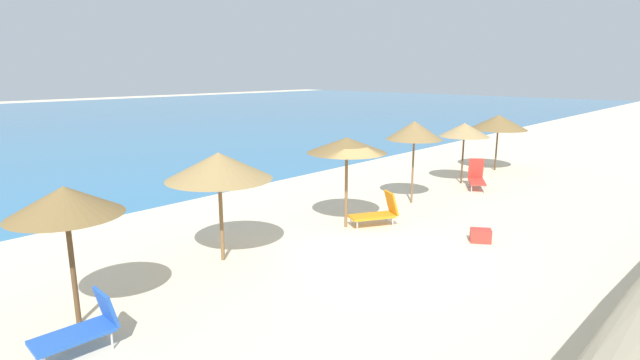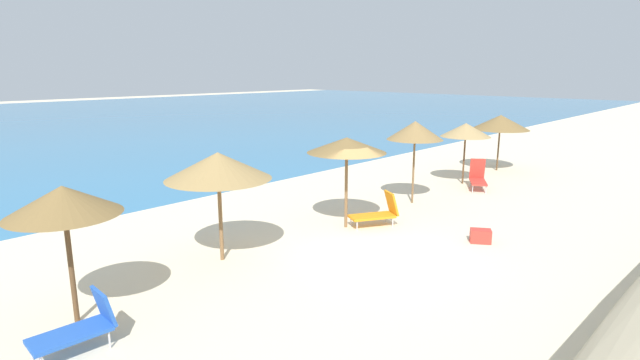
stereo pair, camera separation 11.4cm
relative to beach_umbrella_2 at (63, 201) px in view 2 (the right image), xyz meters
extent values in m
plane|color=beige|center=(6.82, -1.59, -2.38)|extent=(160.00, 160.00, 0.00)
cylinder|color=brown|center=(0.00, 0.00, -1.24)|extent=(0.10, 0.10, 2.27)
cone|color=olive|center=(0.00, 0.00, 0.01)|extent=(2.00, 2.00, 0.54)
cylinder|color=brown|center=(3.76, 0.60, -1.26)|extent=(0.10, 0.10, 2.23)
cone|color=#9E7F4C|center=(3.76, 0.60, 0.03)|extent=(2.59, 2.59, 0.66)
cylinder|color=brown|center=(7.89, 0.01, -1.16)|extent=(0.09, 0.09, 2.45)
cone|color=olive|center=(7.89, 0.01, 0.14)|extent=(2.35, 2.35, 0.45)
cylinder|color=brown|center=(11.66, 0.06, -1.16)|extent=(0.07, 0.07, 2.44)
cone|color=olive|center=(11.66, 0.06, 0.24)|extent=(1.97, 1.97, 0.65)
cylinder|color=brown|center=(15.76, 0.21, -1.31)|extent=(0.07, 0.07, 2.14)
cone|color=tan|center=(15.76, 0.21, -0.11)|extent=(2.05, 2.05, 0.56)
cylinder|color=brown|center=(19.45, 0.33, -1.33)|extent=(0.08, 0.08, 2.10)
cone|color=olive|center=(19.45, 0.33, -0.09)|extent=(2.65, 2.65, 0.68)
cube|color=red|center=(15.10, -0.79, -2.05)|extent=(1.33, 1.13, 0.07)
cube|color=red|center=(15.58, -0.49, -1.62)|extent=(0.50, 0.62, 0.85)
cylinder|color=silver|center=(14.54, -0.85, -2.23)|extent=(0.04, 0.04, 0.30)
cylinder|color=silver|center=(14.80, -1.27, -2.23)|extent=(0.04, 0.04, 0.30)
cylinder|color=silver|center=(15.40, -0.31, -2.23)|extent=(0.04, 0.04, 0.30)
cylinder|color=silver|center=(15.67, -0.73, -2.23)|extent=(0.04, 0.04, 0.30)
cube|color=orange|center=(8.47, -0.53, -2.06)|extent=(1.49, 1.19, 0.07)
cube|color=orange|center=(9.03, -0.85, -1.69)|extent=(0.52, 0.65, 0.72)
cylinder|color=silver|center=(8.09, -0.03, -2.24)|extent=(0.04, 0.04, 0.29)
cylinder|color=silver|center=(7.84, -0.47, -2.24)|extent=(0.04, 0.04, 0.29)
cylinder|color=silver|center=(9.10, -0.60, -2.24)|extent=(0.04, 0.04, 0.29)
cylinder|color=silver|center=(8.86, -1.04, -2.24)|extent=(0.04, 0.04, 0.29)
cube|color=blue|center=(-0.48, -1.04, -2.02)|extent=(1.27, 0.67, 0.07)
cube|color=blue|center=(0.10, -1.07, -1.71)|extent=(0.23, 0.63, 0.62)
cylinder|color=silver|center=(-1.00, -0.75, -2.22)|extent=(0.04, 0.04, 0.32)
cylinder|color=silver|center=(0.05, -0.80, -2.22)|extent=(0.04, 0.04, 0.32)
cylinder|color=silver|center=(0.03, -1.33, -2.22)|extent=(0.04, 0.04, 0.32)
cube|color=red|center=(9.38, -3.60, -2.19)|extent=(0.58, 0.65, 0.38)
camera|label=1|loc=(-3.10, -9.03, 2.28)|focal=27.44mm
camera|label=2|loc=(-3.02, -9.12, 2.28)|focal=27.44mm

